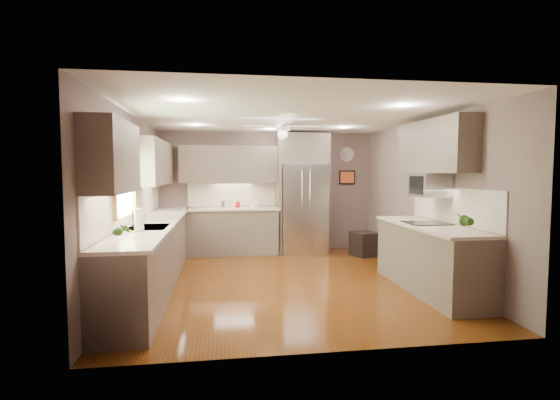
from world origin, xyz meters
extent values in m
plane|color=#482509|center=(0.00, 0.00, 0.00)|extent=(5.00, 5.00, 0.00)
plane|color=white|center=(0.00, 0.00, 2.50)|extent=(5.00, 5.00, 0.00)
plane|color=#66544E|center=(0.00, 2.50, 1.25)|extent=(4.50, 0.00, 4.50)
plane|color=#66544E|center=(0.00, -2.50, 1.25)|extent=(4.50, 0.00, 4.50)
plane|color=#66544E|center=(-2.25, 0.00, 1.25)|extent=(0.00, 5.00, 5.00)
plane|color=#66544E|center=(2.25, 0.00, 1.25)|extent=(0.00, 5.00, 5.00)
cylinder|color=silver|center=(-0.93, 2.22, 1.01)|extent=(0.12, 0.12, 0.15)
cylinder|color=beige|center=(-0.77, 2.21, 1.03)|extent=(0.11, 0.11, 0.18)
cylinder|color=maroon|center=(-0.63, 2.20, 1.00)|extent=(0.10, 0.10, 0.13)
imported|color=white|center=(-2.08, -0.23, 1.04)|extent=(0.10, 0.11, 0.20)
imported|color=#275017|center=(-1.95, -1.79, 1.08)|extent=(0.17, 0.14, 0.28)
imported|color=#275017|center=(1.90, -1.61, 1.09)|extent=(0.17, 0.14, 0.31)
imported|color=beige|center=(-0.27, 2.18, 0.97)|extent=(0.28, 0.28, 0.05)
cube|color=brown|center=(-1.95, 0.15, 0.45)|extent=(0.60, 4.70, 0.90)
cube|color=beige|center=(-1.94, 0.15, 0.92)|extent=(0.65, 4.70, 0.04)
cube|color=beige|center=(-2.24, 0.15, 1.20)|extent=(0.02, 4.70, 0.50)
cube|color=brown|center=(-0.72, 2.20, 0.45)|extent=(1.85, 0.60, 0.90)
cube|color=beige|center=(-0.72, 2.19, 0.92)|extent=(1.85, 0.65, 0.04)
cube|color=beige|center=(-0.72, 2.49, 1.20)|extent=(1.85, 0.02, 0.50)
cube|color=brown|center=(-2.08, -1.60, 1.83)|extent=(0.33, 1.20, 0.75)
cube|color=brown|center=(-2.08, 1.30, 1.83)|extent=(0.33, 2.40, 0.75)
cube|color=brown|center=(-0.72, 2.33, 1.83)|extent=(2.15, 0.33, 0.75)
cube|color=brown|center=(2.08, -0.55, 2.03)|extent=(0.33, 1.70, 0.75)
cube|color=#BFF2B2|center=(-2.23, -0.50, 1.55)|extent=(0.01, 1.00, 0.80)
cube|color=brown|center=(-2.21, -0.50, 1.98)|extent=(0.05, 1.12, 0.06)
cube|color=brown|center=(-2.21, -0.50, 1.12)|extent=(0.05, 1.12, 0.06)
cube|color=brown|center=(-2.21, -1.03, 1.55)|extent=(0.05, 0.06, 0.80)
cube|color=brown|center=(-2.21, 0.03, 1.55)|extent=(0.05, 0.06, 0.80)
cube|color=silver|center=(-1.93, -0.50, 0.93)|extent=(0.50, 0.70, 0.03)
cube|color=#262626|center=(-1.93, -0.50, 0.89)|extent=(0.44, 0.62, 0.05)
cylinder|color=silver|center=(-2.13, -0.50, 1.05)|extent=(0.02, 0.02, 0.24)
cylinder|color=silver|center=(-2.07, -0.50, 1.17)|extent=(0.16, 0.02, 0.02)
cube|color=silver|center=(0.70, 2.14, 0.91)|extent=(0.92, 0.72, 1.82)
cube|color=black|center=(0.70, 1.80, 0.66)|extent=(0.88, 0.02, 0.02)
cube|color=black|center=(0.70, 1.79, 1.25)|extent=(0.01, 0.02, 1.00)
cylinder|color=silver|center=(0.62, 1.76, 1.25)|extent=(0.02, 0.02, 0.90)
cylinder|color=silver|center=(0.78, 1.76, 1.25)|extent=(0.02, 0.02, 0.90)
cube|color=brown|center=(0.70, 2.20, 2.14)|extent=(1.04, 0.60, 0.63)
cube|color=brown|center=(0.20, 2.20, 0.91)|extent=(0.06, 0.60, 1.82)
cube|color=brown|center=(1.20, 2.20, 0.91)|extent=(0.06, 0.60, 1.82)
cube|color=brown|center=(1.93, -0.80, 0.45)|extent=(0.65, 2.20, 0.90)
cube|color=beige|center=(1.91, -0.80, 0.92)|extent=(0.70, 2.20, 0.04)
cube|color=beige|center=(2.24, -0.80, 1.20)|extent=(0.02, 2.20, 0.50)
cube|color=black|center=(1.91, -0.70, 0.94)|extent=(0.56, 0.52, 0.01)
cube|color=silver|center=(2.03, -0.55, 1.48)|extent=(0.42, 0.55, 0.34)
cube|color=black|center=(1.82, -0.55, 1.48)|extent=(0.02, 0.40, 0.26)
cylinder|color=white|center=(0.00, 0.30, 2.46)|extent=(0.03, 0.03, 0.08)
cylinder|color=white|center=(0.00, 0.30, 2.36)|extent=(0.22, 0.22, 0.10)
sphere|color=white|center=(0.00, 0.30, 2.26)|extent=(0.16, 0.16, 0.16)
cube|color=white|center=(0.35, 0.30, 2.38)|extent=(0.48, 0.11, 0.01)
cube|color=white|center=(0.00, 0.65, 2.38)|extent=(0.11, 0.48, 0.01)
cube|color=white|center=(-0.35, 0.30, 2.38)|extent=(0.48, 0.11, 0.01)
cube|color=white|center=(0.00, -0.05, 2.38)|extent=(0.11, 0.48, 0.01)
cylinder|color=white|center=(-1.40, 1.30, 2.49)|extent=(0.14, 0.14, 0.01)
cylinder|color=white|center=(1.30, 1.30, 2.49)|extent=(0.14, 0.14, 0.01)
cylinder|color=white|center=(-1.40, -1.20, 2.49)|extent=(0.14, 0.14, 0.01)
cylinder|color=white|center=(1.30, -1.20, 2.49)|extent=(0.14, 0.14, 0.01)
cylinder|color=white|center=(0.00, 1.80, 2.49)|extent=(0.14, 0.14, 0.01)
cylinder|color=white|center=(1.75, 2.48, 2.05)|extent=(0.30, 0.03, 0.30)
cylinder|color=silver|center=(1.75, 2.47, 2.05)|extent=(0.29, 0.00, 0.29)
cube|color=black|center=(1.75, 2.48, 1.55)|extent=(0.36, 0.03, 0.30)
cube|color=#CE5129|center=(1.75, 2.46, 1.55)|extent=(0.30, 0.01, 0.24)
cube|color=black|center=(1.85, 1.61, 0.23)|extent=(0.56, 0.56, 0.50)
cube|color=black|center=(1.85, 1.61, 0.46)|extent=(0.53, 0.53, 0.03)
cylinder|color=white|center=(-1.98, -0.86, 1.08)|extent=(0.12, 0.12, 0.27)
cylinder|color=silver|center=(-1.98, -0.86, 1.09)|extent=(0.02, 0.02, 0.29)
camera|label=1|loc=(-0.96, -6.04, 1.67)|focal=26.00mm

